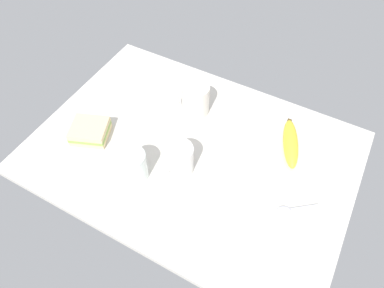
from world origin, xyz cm
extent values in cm
cube|color=beige|center=(0.00, 0.00, 1.00)|extent=(90.00, 64.00, 2.00)
cylinder|color=white|center=(-0.36, 7.15, 6.55)|extent=(7.70, 7.70, 9.10)
cylinder|color=tan|center=(-0.36, 7.15, 10.60)|extent=(6.78, 6.78, 0.40)
cylinder|color=white|center=(1.77, 11.94, 7.00)|extent=(3.65, 2.51, 1.20)
cylinder|color=silver|center=(6.47, -14.19, 7.07)|extent=(8.30, 8.30, 10.15)
cylinder|color=black|center=(6.47, -14.19, 11.65)|extent=(7.31, 7.31, 0.40)
cylinder|color=silver|center=(10.88, -10.67, 7.58)|extent=(3.27, 3.67, 1.20)
cube|color=beige|center=(28.75, 9.59, 2.80)|extent=(12.89, 12.32, 1.60)
cube|color=#8CB24C|center=(28.75, 9.59, 4.20)|extent=(12.89, 12.32, 1.20)
cube|color=beige|center=(28.75, 9.59, 5.60)|extent=(12.89, 12.32, 1.60)
cylinder|color=silver|center=(9.43, 14.66, 6.52)|extent=(7.05, 7.05, 9.04)
cylinder|color=white|center=(9.43, 14.66, 4.76)|extent=(6.34, 6.34, 5.52)
ellipsoid|color=yellow|center=(-24.20, -14.36, 4.08)|extent=(10.38, 17.68, 4.16)
cube|color=#4C3819|center=(-21.10, -22.01, 4.08)|extent=(1.20, 1.20, 1.20)
ellipsoid|color=silver|center=(-29.56, 5.69, 2.40)|extent=(4.32, 4.10, 0.80)
cylinder|color=silver|center=(-33.93, 2.31, 2.35)|extent=(6.33, 5.11, 0.70)
camera|label=1|loc=(-28.84, 52.82, 82.93)|focal=32.82mm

